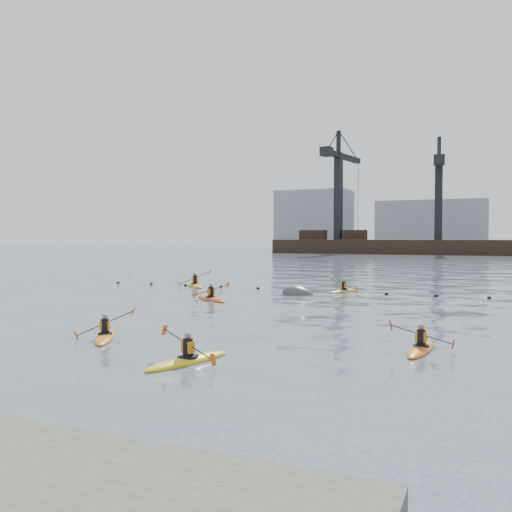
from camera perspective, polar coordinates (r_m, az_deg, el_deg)
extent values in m
plane|color=#374351|center=(16.33, -15.07, -11.01)|extent=(400.00, 400.00, 0.00)
sphere|color=black|center=(44.26, -14.30, -2.76)|extent=(0.24, 0.24, 0.24)
sphere|color=black|center=(42.64, -10.96, -2.92)|extent=(0.24, 0.24, 0.24)
sphere|color=black|center=(41.11, -7.43, -3.08)|extent=(0.24, 0.24, 0.24)
sphere|color=black|center=(39.64, -3.71, -3.25)|extent=(0.24, 0.24, 0.24)
sphere|color=black|center=(38.26, 0.21, -3.44)|extent=(0.24, 0.24, 0.24)
sphere|color=black|center=(37.03, 4.39, -3.63)|extent=(0.24, 0.24, 0.24)
sphere|color=black|center=(36.06, 8.85, -3.80)|extent=(0.24, 0.24, 0.24)
sphere|color=black|center=(35.41, 13.56, -3.93)|extent=(0.24, 0.24, 0.24)
sphere|color=black|center=(35.12, 18.43, -4.03)|extent=(0.24, 0.24, 0.24)
sphere|color=black|center=(35.16, 23.34, -4.08)|extent=(0.24, 0.24, 0.24)
cube|color=black|center=(122.90, 18.61, 0.59)|extent=(72.00, 12.00, 4.50)
cube|color=black|center=(128.20, 6.04, 2.23)|extent=(6.00, 3.00, 2.20)
cube|color=black|center=(125.61, 10.41, 2.21)|extent=(5.00, 3.00, 2.20)
cube|color=black|center=(126.91, 8.66, 6.24)|extent=(1.85, 1.85, 20.00)
cube|color=black|center=(130.38, 9.18, 10.28)|extent=(4.31, 17.93, 1.20)
cube|color=black|center=(122.32, 7.43, 10.85)|extent=(2.62, 2.94, 2.00)
cube|color=black|center=(128.44, 8.69, 11.81)|extent=(0.93, 0.93, 5.00)
cube|color=black|center=(123.13, 18.66, 5.59)|extent=(1.73, 1.73, 17.00)
cube|color=black|center=(126.12, 18.69, 9.11)|extent=(2.50, 15.05, 1.20)
cube|color=black|center=(118.68, 18.72, 9.57)|extent=(2.42, 2.78, 2.00)
cube|color=black|center=(124.32, 18.72, 10.66)|extent=(0.87, 0.87, 5.00)
cube|color=gray|center=(170.04, 6.17, 3.79)|extent=(22.00, 14.00, 18.00)
cube|color=gray|center=(163.19, 18.01, 3.08)|extent=(30.00, 14.00, 14.00)
ellipsoid|color=orange|center=(20.51, -15.61, -8.23)|extent=(2.22, 3.00, 0.32)
cylinder|color=black|center=(20.49, -15.61, -7.88)|extent=(0.82, 0.82, 0.06)
cylinder|color=black|center=(20.45, -15.62, -7.12)|extent=(0.30, 0.30, 0.51)
cube|color=orange|center=(20.44, -15.62, -7.06)|extent=(0.42, 0.37, 0.33)
sphere|color=#8C6651|center=(20.40, -15.63, -6.16)|extent=(0.21, 0.21, 0.21)
cylinder|color=black|center=(20.43, -15.62, -6.84)|extent=(1.71, 1.11, 0.89)
cube|color=#D85914|center=(20.63, -18.41, -7.90)|extent=(0.22, 0.21, 0.33)
cube|color=#D85914|center=(20.29, -12.80, -5.75)|extent=(0.22, 0.21, 0.33)
ellipsoid|color=yellow|center=(16.16, -7.18, -10.95)|extent=(1.51, 3.24, 0.32)
cylinder|color=black|center=(16.13, -7.18, -10.50)|extent=(0.74, 0.74, 0.06)
cylinder|color=black|center=(16.07, -7.19, -9.53)|extent=(0.30, 0.30, 0.52)
cube|color=orange|center=(16.07, -7.19, -9.46)|extent=(0.41, 0.31, 0.34)
sphere|color=#8C6651|center=(16.00, -7.19, -8.31)|extent=(0.21, 0.21, 0.21)
cylinder|color=black|center=(16.05, -7.19, -9.19)|extent=(2.02, 0.62, 0.70)
cube|color=#D85914|center=(16.74, -9.60, -7.65)|extent=(0.18, 0.18, 0.34)
cube|color=#D85914|center=(15.41, -4.54, -10.83)|extent=(0.18, 0.18, 0.34)
ellipsoid|color=#D54B14|center=(31.62, -4.76, -4.57)|extent=(3.14, 2.63, 0.34)
cylinder|color=black|center=(31.60, -4.76, -4.32)|extent=(0.90, 0.90, 0.06)
cylinder|color=black|center=(31.57, -4.76, -3.78)|extent=(0.32, 0.32, 0.56)
cube|color=orange|center=(31.57, -4.76, -3.74)|extent=(0.42, 0.45, 0.36)
sphere|color=#8C6651|center=(31.53, -4.76, -3.10)|extent=(0.23, 0.23, 0.23)
cylinder|color=black|center=(31.56, -4.76, -3.58)|extent=(1.43, 1.85, 0.58)
cube|color=#D85914|center=(31.15, -6.59, -4.13)|extent=(0.20, 0.20, 0.37)
cube|color=#D85914|center=(32.00, -2.98, -3.05)|extent=(0.20, 0.20, 0.37)
ellipsoid|color=gold|center=(36.58, 9.23, -3.70)|extent=(1.58, 3.11, 0.31)
cylinder|color=black|center=(36.57, 9.23, -3.51)|extent=(0.73, 0.73, 0.06)
cylinder|color=black|center=(36.54, 9.23, -3.09)|extent=(0.29, 0.29, 0.50)
cube|color=orange|center=(36.54, 9.23, -3.06)|extent=(0.40, 0.31, 0.33)
sphere|color=#8C6651|center=(36.52, 9.24, -2.56)|extent=(0.20, 0.20, 0.20)
cylinder|color=black|center=(36.54, 9.24, -2.94)|extent=(1.95, 0.69, 0.62)
cube|color=#D85914|center=(37.05, 7.96, -2.44)|extent=(0.17, 0.17, 0.33)
cube|color=#D85914|center=(36.04, 10.55, -3.44)|extent=(0.17, 0.17, 0.33)
ellipsoid|color=orange|center=(18.45, 16.97, -9.40)|extent=(0.86, 3.12, 0.31)
cylinder|color=black|center=(18.43, 16.98, -9.02)|extent=(0.62, 0.62, 0.06)
cylinder|color=black|center=(18.38, 16.99, -8.19)|extent=(0.29, 0.29, 0.50)
cube|color=orange|center=(18.37, 16.99, -8.13)|extent=(0.36, 0.24, 0.33)
sphere|color=#8C6651|center=(18.32, 17.00, -7.16)|extent=(0.20, 0.20, 0.20)
cylinder|color=black|center=(18.36, 16.99, -7.90)|extent=(2.06, 0.20, 0.51)
cube|color=#D85914|center=(18.24, 20.04, -8.70)|extent=(0.13, 0.14, 0.33)
cube|color=#D85914|center=(18.53, 14.00, -7.09)|extent=(0.13, 0.14, 0.33)
ellipsoid|color=gold|center=(40.47, -6.45, -3.13)|extent=(2.98, 3.18, 0.36)
cylinder|color=black|center=(40.45, -6.45, -2.92)|extent=(0.96, 0.96, 0.07)
cylinder|color=black|center=(40.43, -6.46, -2.48)|extent=(0.34, 0.34, 0.59)
cube|color=orange|center=(40.43, -6.46, -2.44)|extent=(0.47, 0.46, 0.39)
sphere|color=#8C6651|center=(40.40, -6.46, -1.91)|extent=(0.24, 0.24, 0.24)
cylinder|color=black|center=(40.42, -6.46, -2.31)|extent=(1.76, 1.60, 0.96)
cube|color=#D85914|center=(40.22, -8.07, -2.95)|extent=(0.25, 0.25, 0.38)
cube|color=#D85914|center=(40.66, -4.86, -1.68)|extent=(0.25, 0.25, 0.38)
ellipsoid|color=#404446|center=(34.62, 4.48, -4.07)|extent=(2.44, 1.50, 1.50)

